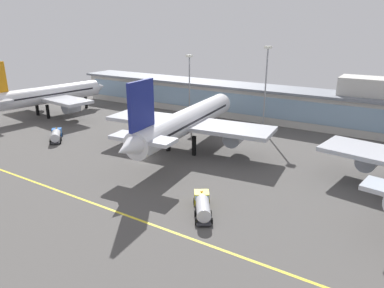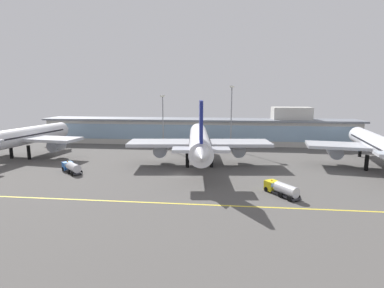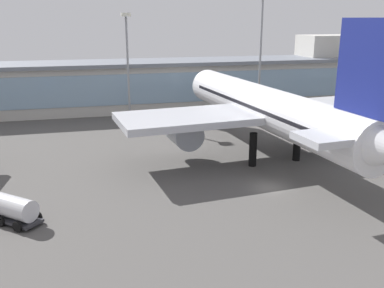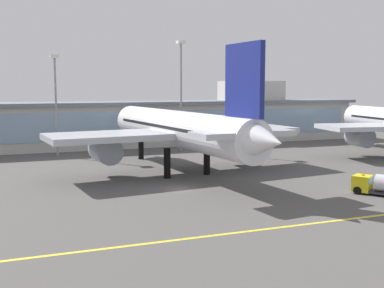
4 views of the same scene
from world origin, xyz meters
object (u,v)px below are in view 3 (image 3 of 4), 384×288
at_px(airliner_near_right, 266,108).
at_px(apron_light_mast_centre, 261,39).
at_px(apron_light_mast_west, 127,51).
at_px(baggage_tug_near, 1,206).

distance_m(airliner_near_right, apron_light_mast_centre, 30.32).
bearing_deg(apron_light_mast_centre, apron_light_mast_west, 177.30).
height_order(airliner_near_right, apron_light_mast_centre, apron_light_mast_centre).
bearing_deg(apron_light_mast_centre, baggage_tug_near, -138.45).
xyz_separation_m(airliner_near_right, baggage_tug_near, (-35.29, -13.20, -5.98)).
distance_m(apron_light_mast_west, apron_light_mast_centre, 27.76).
distance_m(baggage_tug_near, apron_light_mast_west, 47.08).
relative_size(airliner_near_right, apron_light_mast_west, 2.64).
xyz_separation_m(apron_light_mast_west, apron_light_mast_centre, (27.65, -1.30, 2.04)).
bearing_deg(baggage_tug_near, apron_light_mast_west, -71.34).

